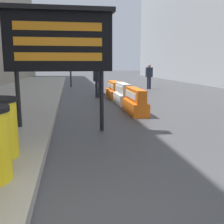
# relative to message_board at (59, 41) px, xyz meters

# --- Properties ---
(message_board) EXTENTS (2.53, 0.36, 2.85)m
(message_board) POSITION_rel_message_board_xyz_m (0.00, 0.00, 0.00)
(message_board) COLOR black
(message_board) RESTS_ON ground_plane
(jersey_barrier_orange_far) EXTENTS (0.50, 1.72, 0.83)m
(jersey_barrier_orange_far) POSITION_rel_message_board_xyz_m (2.31, 2.05, -1.76)
(jersey_barrier_orange_far) COLOR orange
(jersey_barrier_orange_far) RESTS_ON ground_plane
(jersey_barrier_white) EXTENTS (0.51, 1.66, 0.85)m
(jersey_barrier_white) POSITION_rel_message_board_xyz_m (2.31, 4.13, -1.75)
(jersey_barrier_white) COLOR silver
(jersey_barrier_white) RESTS_ON ground_plane
(jersey_barrier_orange_near) EXTENTS (0.62, 1.78, 0.79)m
(jersey_barrier_orange_near) POSITION_rel_message_board_xyz_m (2.31, 6.02, -1.77)
(jersey_barrier_orange_near) COLOR orange
(jersey_barrier_orange_near) RESTS_ON ground_plane
(traffic_cone_near) EXTENTS (0.38, 0.38, 0.68)m
(traffic_cone_near) POSITION_rel_message_board_xyz_m (2.61, 6.61, -1.79)
(traffic_cone_near) COLOR black
(traffic_cone_near) RESTS_ON ground_plane
(traffic_cone_mid) EXTENTS (0.37, 0.37, 0.66)m
(traffic_cone_mid) POSITION_rel_message_board_xyz_m (1.85, 7.55, -1.80)
(traffic_cone_mid) COLOR black
(traffic_cone_mid) RESTS_ON ground_plane
(traffic_cone_far) EXTENTS (0.45, 0.45, 0.80)m
(traffic_cone_far) POSITION_rel_message_board_xyz_m (2.75, 6.77, -1.73)
(traffic_cone_far) COLOR black
(traffic_cone_far) RESTS_ON ground_plane
(traffic_light_near_curb) EXTENTS (0.28, 0.45, 4.17)m
(traffic_light_near_curb) POSITION_rel_message_board_xyz_m (0.29, 12.21, 0.89)
(traffic_light_near_curb) COLOR #2D2D30
(traffic_light_near_curb) RESTS_ON ground_plane
(pedestrian_worker) EXTENTS (0.43, 0.27, 1.60)m
(pedestrian_worker) POSITION_rel_message_board_xyz_m (5.26, 10.16, -1.18)
(pedestrian_worker) COLOR #23283D
(pedestrian_worker) RESTS_ON ground_plane
(pedestrian_passerby) EXTENTS (0.44, 0.49, 1.60)m
(pedestrian_passerby) POSITION_rel_message_board_xyz_m (1.56, 6.37, -1.18)
(pedestrian_passerby) COLOR #23283D
(pedestrian_passerby) RESTS_ON ground_plane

